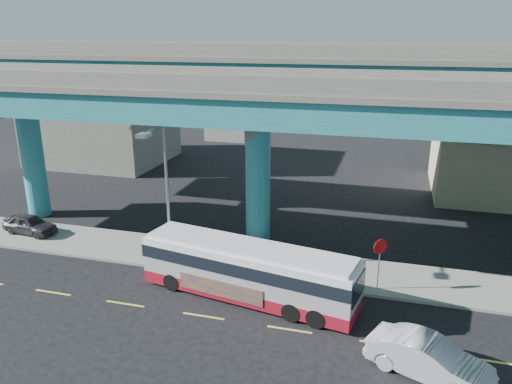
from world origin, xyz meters
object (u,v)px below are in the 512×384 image
(sedan, at_px, (429,359))
(street_lamp, at_px, (162,178))
(transit_bus, at_px, (248,269))
(parked_car, at_px, (30,224))
(stop_sign, at_px, (380,253))

(sedan, relative_size, street_lamp, 0.62)
(sedan, bearing_deg, transit_bus, 87.57)
(parked_car, height_order, stop_sign, stop_sign)
(transit_bus, distance_m, sedan, 9.00)
(sedan, relative_size, parked_car, 1.32)
(transit_bus, relative_size, stop_sign, 4.09)
(transit_bus, relative_size, street_lamp, 1.40)
(parked_car, height_order, street_lamp, street_lamp)
(parked_car, relative_size, street_lamp, 0.47)
(street_lamp, bearing_deg, sedan, -21.94)
(sedan, xyz_separation_m, street_lamp, (-13.20, 5.32, 4.49))
(street_lamp, bearing_deg, transit_bus, -17.16)
(transit_bus, relative_size, parked_car, 2.97)
(stop_sign, bearing_deg, parked_car, 159.60)
(stop_sign, bearing_deg, street_lamp, 167.25)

